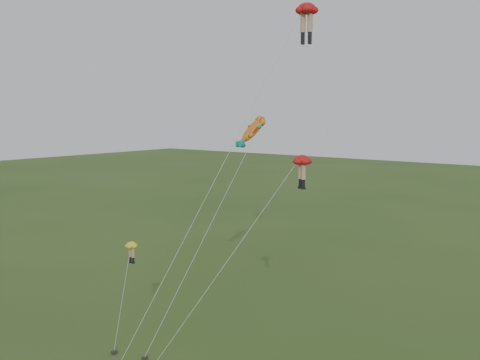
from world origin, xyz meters
The scene contains 5 objects.
ground centered at (0.00, 0.00, 0.00)m, with size 300.00×300.00×0.00m, color #2C4A1A.
legs_kite_red_high centered at (3.69, 11.16, 22.97)m, with size 6.32×14.92×23.88m.
legs_kite_red_mid centered at (6.99, 5.19, 12.61)m, with size 7.22×8.30×13.39m.
legs_kite_yellow centered at (-3.01, 0.11, 6.63)m, with size 0.91×2.30×7.35m.
fish_kite centered at (-0.26, 10.21, 14.62)m, with size 1.66×12.69×15.98m.
Camera 1 is at (24.31, -23.09, 15.95)m, focal length 40.00 mm.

